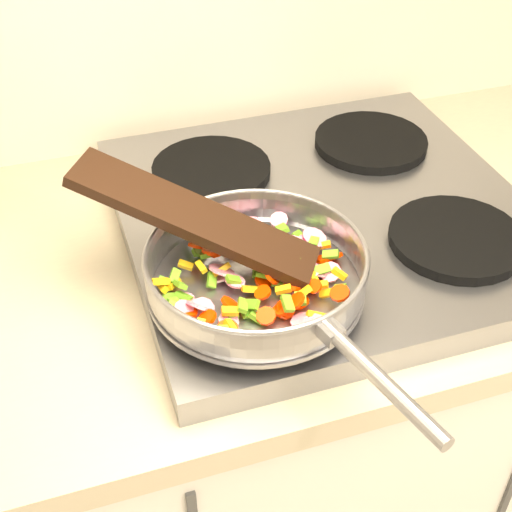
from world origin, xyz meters
name	(u,v)px	position (x,y,z in m)	size (l,w,h in m)	color
cooktop	(325,217)	(-0.70, 1.67, 0.92)	(0.60, 0.60, 0.04)	#939399
grate_fl	(268,279)	(-0.84, 1.52, 0.95)	(0.19, 0.19, 0.02)	black
grate_fr	(456,238)	(-0.56, 1.52, 0.95)	(0.19, 0.19, 0.02)	black
grate_bl	(211,170)	(-0.84, 1.81, 0.95)	(0.19, 0.19, 0.02)	black
grate_br	(371,142)	(-0.56, 1.81, 0.95)	(0.19, 0.19, 0.02)	black
saute_pan	(257,270)	(-0.86, 1.50, 0.99)	(0.32, 0.48, 0.06)	#9E9EA5
vegetable_heap	(259,278)	(-0.86, 1.50, 0.97)	(0.26, 0.25, 0.05)	#5FA01E
wooden_spatula	(195,218)	(-0.92, 1.57, 1.03)	(0.33, 0.07, 0.02)	black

